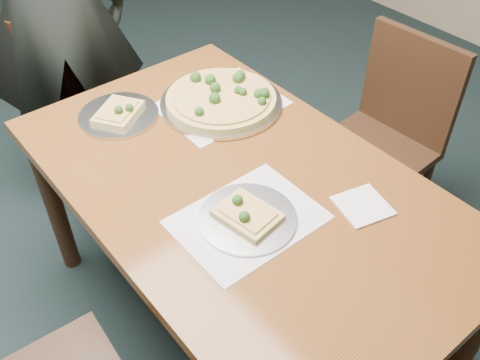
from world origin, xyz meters
TOP-DOWN VIEW (x-y plane):
  - ground at (0.00, 0.00)m, footprint 8.00×8.00m
  - dining_table at (0.26, -0.37)m, footprint 0.90×1.50m
  - chair_far at (0.24, 0.70)m, footprint 0.50×0.50m
  - chair_right at (1.08, -0.33)m, footprint 0.44×0.44m
  - diner at (0.19, 0.75)m, footprint 0.79×0.64m
  - placemat_main at (0.46, -0.01)m, footprint 0.42×0.32m
  - placemat_near at (0.17, -0.52)m, footprint 0.40×0.30m
  - pizza_pan at (0.47, -0.01)m, footprint 0.44×0.44m
  - slice_plate_near at (0.17, -0.52)m, footprint 0.28×0.28m
  - slice_plate_far at (0.14, 0.15)m, footprint 0.28×0.28m
  - napkin at (0.46, -0.69)m, footprint 0.17×0.17m

SIDE VIEW (x-z plane):
  - ground at x=0.00m, z-range 0.00..0.00m
  - chair_far at x=0.24m, z-range 0.06..0.97m
  - chair_right at x=1.08m, z-range 0.06..0.97m
  - dining_table at x=0.26m, z-range 0.28..1.03m
  - placemat_main at x=0.46m, z-range 0.75..0.75m
  - placemat_near at x=0.17m, z-range 0.75..0.75m
  - napkin at x=0.46m, z-range 0.75..0.76m
  - slice_plate_far at x=0.14m, z-range 0.73..0.79m
  - slice_plate_near at x=0.17m, z-range 0.74..0.79m
  - pizza_pan at x=0.47m, z-range 0.74..0.81m
  - diner at x=0.19m, z-range 0.00..1.87m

